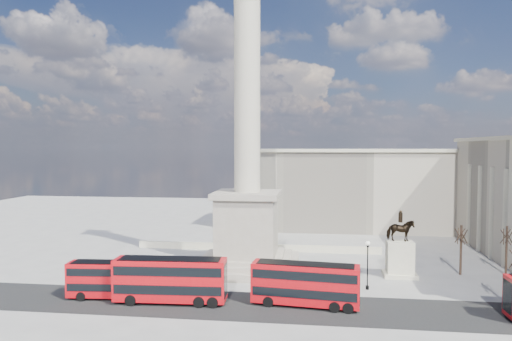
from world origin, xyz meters
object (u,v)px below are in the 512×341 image
at_px(victorian_lamp, 368,261).
at_px(pedestrian_crossing, 295,289).
at_px(pedestrian_walking, 357,292).
at_px(equestrian_statue, 400,253).
at_px(pedestrian_standing, 509,297).
at_px(red_bus_c, 306,284).
at_px(red_bus_a, 115,279).
at_px(nelsons_column, 247,176).
at_px(red_bus_b, 171,280).

bearing_deg(victorian_lamp, pedestrian_crossing, -156.41).
bearing_deg(pedestrian_walking, equestrian_statue, 67.07).
height_order(victorian_lamp, pedestrian_standing, victorian_lamp).
height_order(red_bus_c, victorian_lamp, victorian_lamp).
distance_m(red_bus_a, pedestrian_standing, 42.96).
xyz_separation_m(red_bus_a, red_bus_c, (21.27, 0.13, 0.23)).
xyz_separation_m(red_bus_c, pedestrian_standing, (21.58, 2.79, -1.49)).
bearing_deg(red_bus_c, red_bus_a, -173.27).
xyz_separation_m(victorian_lamp, pedestrian_standing, (14.37, -3.92, -2.49)).
distance_m(red_bus_c, equestrian_statue, 17.59).
xyz_separation_m(nelsons_column, red_bus_a, (-12.89, -14.42, -10.73)).
relative_size(red_bus_b, victorian_lamp, 2.11).
xyz_separation_m(equestrian_statue, pedestrian_crossing, (-13.33, -9.78, -2.19)).
bearing_deg(pedestrian_standing, victorian_lamp, -35.37).
relative_size(pedestrian_walking, pedestrian_crossing, 0.97).
relative_size(nelsons_column, pedestrian_crossing, 28.46).
bearing_deg(pedestrian_walking, pedestrian_standing, 9.76).
bearing_deg(nelsons_column, victorian_lamp, -25.94).
xyz_separation_m(red_bus_b, equestrian_statue, (26.64, 13.57, 0.49)).
height_order(red_bus_a, pedestrian_walking, red_bus_a).
height_order(red_bus_b, pedestrian_walking, red_bus_b).
relative_size(pedestrian_walking, pedestrian_standing, 0.91).
distance_m(equestrian_statue, pedestrian_crossing, 16.68).
distance_m(nelsons_column, red_bus_b, 19.30).
bearing_deg(red_bus_b, equestrian_statue, 24.22).
bearing_deg(victorian_lamp, red_bus_c, -137.03).
bearing_deg(red_bus_c, equestrian_statue, 53.08).
distance_m(red_bus_a, pedestrian_crossing, 20.28).
bearing_deg(red_bus_b, victorian_lamp, 16.20).
relative_size(equestrian_statue, pedestrian_standing, 4.69).
distance_m(red_bus_a, red_bus_b, 6.73).
xyz_separation_m(red_bus_c, victorian_lamp, (7.21, 6.71, 1.00)).
distance_m(victorian_lamp, pedestrian_walking, 4.94).
xyz_separation_m(red_bus_b, red_bus_c, (14.58, 0.78, -0.16)).
relative_size(equestrian_statue, pedestrian_walking, 5.18).
relative_size(victorian_lamp, pedestrian_crossing, 3.32).
relative_size(red_bus_b, pedestrian_crossing, 7.00).
distance_m(victorian_lamp, equestrian_statue, 7.79).
bearing_deg(pedestrian_standing, equestrian_statue, -66.53).
bearing_deg(victorian_lamp, red_bus_b, -161.02).
bearing_deg(red_bus_a, nelsons_column, 44.00).
bearing_deg(equestrian_statue, pedestrian_standing, -46.41).
relative_size(nelsons_column, pedestrian_standing, 26.70).
distance_m(red_bus_c, pedestrian_standing, 21.81).
bearing_deg(red_bus_b, red_bus_c, 0.28).
bearing_deg(victorian_lamp, red_bus_a, -166.49).
height_order(red_bus_a, red_bus_c, red_bus_c).
bearing_deg(nelsons_column, red_bus_a, -131.80).
bearing_deg(pedestrian_crossing, red_bus_a, 59.02).
bearing_deg(red_bus_c, victorian_lamp, 49.36).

